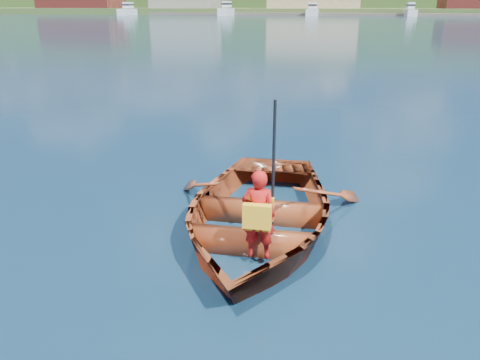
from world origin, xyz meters
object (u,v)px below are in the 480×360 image
child_paddler (259,214)px  marina_yachts (363,11)px  rowboat (257,212)px  dock (354,14)px

child_paddler → marina_yachts: (9.56, 143.84, 0.70)m
rowboat → marina_yachts: marina_yachts is taller
dock → marina_yachts: bearing=-63.6°
child_paddler → rowboat: bearing=99.8°
child_paddler → marina_yachts: size_ratio=0.01×
rowboat → dock: 147.81m
rowboat → child_paddler: size_ratio=2.22×
rowboat → marina_yachts: size_ratio=0.03×
dock → marina_yachts: size_ratio=1.11×
rowboat → dock: bearing=87.1°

